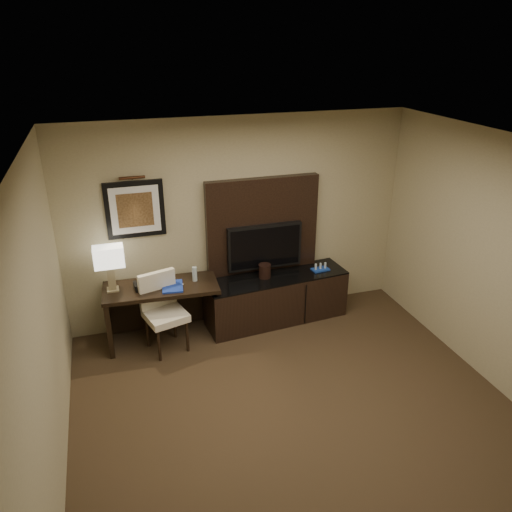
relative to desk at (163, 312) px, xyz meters
name	(u,v)px	position (x,y,z in m)	size (l,w,h in m)	color
floor	(310,436)	(1.11, -2.15, -0.38)	(4.50, 5.00, 0.01)	#342617
ceiling	(326,161)	(1.11, -2.15, 2.33)	(4.50, 5.00, 0.01)	silver
wall_back	(239,221)	(1.11, 0.35, 0.98)	(4.50, 0.01, 2.70)	tan
wall_left	(37,363)	(-1.14, -2.15, 0.98)	(0.01, 5.00, 2.70)	tan
desk	(163,312)	(0.00, 0.00, 0.00)	(1.39, 0.60, 0.75)	black
credenza	(276,298)	(1.52, 0.00, -0.05)	(1.90, 0.53, 0.65)	black
tv_wall_panel	(262,226)	(1.41, 0.29, 0.90)	(1.50, 0.12, 1.30)	black
tv	(265,246)	(1.41, 0.19, 0.65)	(1.00, 0.08, 0.60)	black
artwork	(135,209)	(-0.19, 0.33, 1.28)	(0.70, 0.04, 0.70)	black
picture_light	(132,178)	(-0.19, 0.29, 1.68)	(0.04, 0.04, 0.30)	#412414
desk_chair	(166,315)	(0.00, -0.26, 0.11)	(0.46, 0.53, 0.96)	#F1E8C9
table_lamp	(110,268)	(-0.57, 0.06, 0.67)	(0.37, 0.21, 0.60)	#92825B
desk_phone	(143,284)	(-0.21, 0.01, 0.42)	(0.20, 0.18, 0.10)	black
blue_folder	(173,286)	(0.13, -0.07, 0.38)	(0.25, 0.33, 0.02)	#1935A5
book	(167,279)	(0.08, -0.05, 0.48)	(0.16, 0.02, 0.22)	tan
water_bottle	(195,274)	(0.43, 0.02, 0.47)	(0.06, 0.06, 0.19)	silver
ice_bucket	(265,271)	(1.36, 0.03, 0.37)	(0.16, 0.16, 0.18)	black
minibar_tray	(320,267)	(2.14, 0.01, 0.32)	(0.23, 0.14, 0.08)	#183FA1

